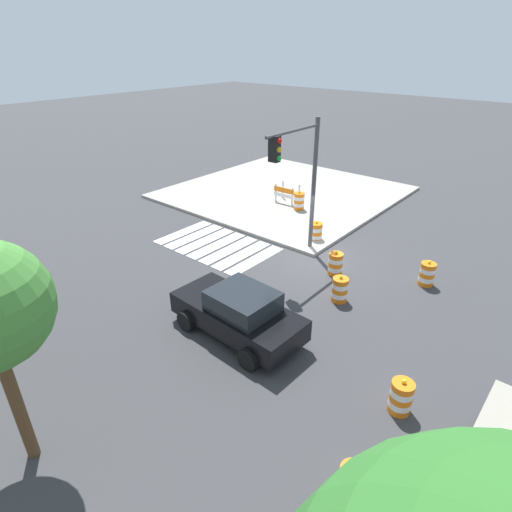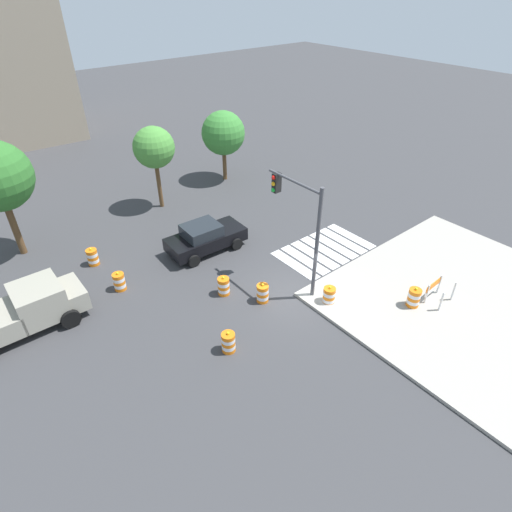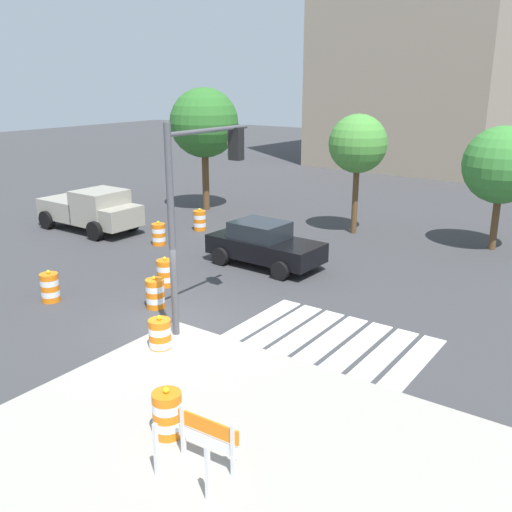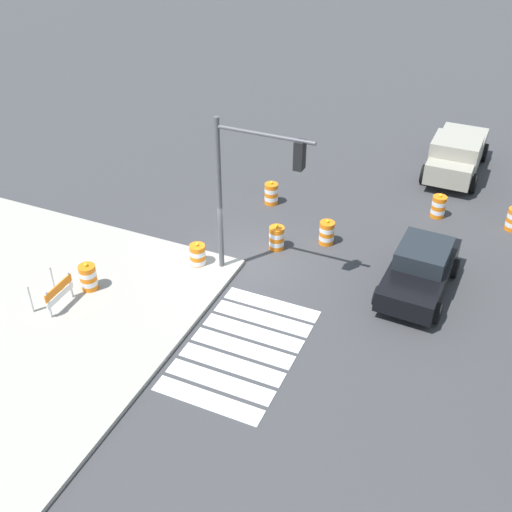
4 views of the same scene
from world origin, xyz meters
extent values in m
plane|color=#38383A|center=(0.00, 0.00, 0.00)|extent=(120.00, 120.00, 0.00)
cube|color=silver|center=(1.75, 1.80, 0.01)|extent=(0.60, 3.20, 0.02)
cube|color=silver|center=(2.50, 1.80, 0.01)|extent=(0.60, 3.20, 0.02)
cube|color=silver|center=(3.25, 1.80, 0.01)|extent=(0.60, 3.20, 0.02)
cube|color=silver|center=(4.00, 1.80, 0.01)|extent=(0.60, 3.20, 0.02)
cube|color=silver|center=(4.75, 1.80, 0.01)|extent=(0.60, 3.20, 0.02)
cube|color=silver|center=(5.50, 1.80, 0.01)|extent=(0.60, 3.20, 0.02)
cube|color=silver|center=(6.25, 1.80, 0.01)|extent=(0.60, 3.20, 0.02)
cube|color=black|center=(-1.00, 5.93, 0.68)|extent=(4.37, 2.00, 0.70)
cube|color=#1E2328|center=(-1.25, 5.94, 1.33)|extent=(1.96, 1.67, 0.60)
cylinder|color=black|center=(0.38, 6.83, 0.33)|extent=(0.67, 0.27, 0.66)
cylinder|color=black|center=(0.31, 4.93, 0.33)|extent=(0.67, 0.27, 0.66)
cylinder|color=black|center=(-2.32, 6.93, 0.33)|extent=(0.67, 0.27, 0.66)
cylinder|color=black|center=(-2.39, 5.04, 0.33)|extent=(0.67, 0.27, 0.66)
cube|color=gray|center=(-11.78, 5.64, 0.87)|extent=(2.52, 2.02, 0.90)
cube|color=gray|center=(-9.68, 5.62, 1.17)|extent=(1.92, 2.02, 1.50)
cube|color=gray|center=(-8.58, 5.61, 0.87)|extent=(1.42, 1.91, 0.90)
cylinder|color=black|center=(-8.87, 6.63, 0.42)|extent=(0.84, 0.31, 0.84)
cylinder|color=black|center=(-8.89, 4.59, 0.42)|extent=(0.84, 0.31, 0.84)
cylinder|color=black|center=(-12.27, 6.66, 0.42)|extent=(0.84, 0.31, 0.84)
cylinder|color=black|center=(-12.29, 4.62, 0.42)|extent=(0.84, 0.31, 0.84)
cylinder|color=orange|center=(-6.38, 8.50, 0.09)|extent=(0.56, 0.56, 0.18)
cylinder|color=orange|center=(-1.40, 0.65, 0.09)|extent=(0.56, 0.56, 0.18)
cylinder|color=white|center=(-1.40, 0.65, 0.27)|extent=(0.56, 0.56, 0.18)
cylinder|color=orange|center=(-1.40, 0.65, 0.45)|extent=(0.56, 0.56, 0.18)
cylinder|color=white|center=(-1.40, 0.65, 0.63)|extent=(0.56, 0.56, 0.18)
cylinder|color=orange|center=(-1.40, 0.65, 0.81)|extent=(0.56, 0.56, 0.18)
sphere|color=yellow|center=(-1.40, 0.65, 0.96)|extent=(0.12, 0.12, 0.12)
cylinder|color=orange|center=(-2.50, 2.22, 0.09)|extent=(0.56, 0.56, 0.18)
cylinder|color=white|center=(-2.50, 2.22, 0.27)|extent=(0.56, 0.56, 0.18)
cylinder|color=orange|center=(-2.50, 2.22, 0.45)|extent=(0.56, 0.56, 0.18)
cylinder|color=white|center=(-2.50, 2.22, 0.63)|extent=(0.56, 0.56, 0.18)
cylinder|color=orange|center=(-2.50, 2.22, 0.81)|extent=(0.56, 0.56, 0.18)
sphere|color=yellow|center=(-2.50, 2.22, 0.96)|extent=(0.12, 0.12, 0.12)
cylinder|color=orange|center=(0.83, -1.43, 0.09)|extent=(0.56, 0.56, 0.18)
cylinder|color=white|center=(0.83, -1.43, 0.27)|extent=(0.56, 0.56, 0.18)
cylinder|color=orange|center=(0.83, -1.43, 0.45)|extent=(0.56, 0.56, 0.18)
cylinder|color=white|center=(0.83, -1.43, 0.63)|extent=(0.56, 0.56, 0.18)
cylinder|color=orange|center=(0.83, -1.43, 0.81)|extent=(0.56, 0.56, 0.18)
sphere|color=yellow|center=(0.83, -1.43, 0.96)|extent=(0.12, 0.12, 0.12)
cylinder|color=orange|center=(-6.18, 5.66, 0.09)|extent=(0.56, 0.56, 0.18)
cylinder|color=white|center=(-6.18, 5.66, 0.27)|extent=(0.56, 0.56, 0.18)
cylinder|color=orange|center=(-6.18, 5.66, 0.45)|extent=(0.56, 0.56, 0.18)
cylinder|color=white|center=(-6.18, 5.66, 0.63)|extent=(0.56, 0.56, 0.18)
cylinder|color=orange|center=(-6.18, 5.66, 0.81)|extent=(0.56, 0.56, 0.18)
sphere|color=yellow|center=(-6.18, 5.66, 0.96)|extent=(0.12, 0.12, 0.12)
cylinder|color=orange|center=(-4.45, -0.85, 0.09)|extent=(0.56, 0.56, 0.18)
cylinder|color=white|center=(-4.45, -0.85, 0.27)|extent=(0.56, 0.56, 0.18)
cylinder|color=orange|center=(-4.45, -0.85, 0.45)|extent=(0.56, 0.56, 0.18)
cylinder|color=white|center=(-4.45, -0.85, 0.63)|extent=(0.56, 0.56, 0.18)
cylinder|color=orange|center=(-4.45, -0.85, 0.81)|extent=(0.56, 0.56, 0.18)
sphere|color=yellow|center=(-4.45, -0.85, 0.96)|extent=(0.12, 0.12, 0.12)
cylinder|color=orange|center=(3.58, -4.03, 0.24)|extent=(0.56, 0.56, 0.18)
cylinder|color=white|center=(3.58, -4.03, 0.42)|extent=(0.56, 0.56, 0.18)
cylinder|color=orange|center=(3.58, -4.03, 0.60)|extent=(0.56, 0.56, 0.18)
cylinder|color=white|center=(3.58, -4.03, 0.78)|extent=(0.56, 0.56, 0.18)
cylinder|color=orange|center=(3.58, -4.03, 0.96)|extent=(0.56, 0.56, 0.18)
sphere|color=yellow|center=(3.58, -4.03, 1.11)|extent=(0.12, 0.12, 0.12)
cube|color=silver|center=(4.21, -4.29, 0.65)|extent=(0.07, 0.07, 1.00)
cube|color=silver|center=(4.23, -4.99, 0.65)|extent=(0.07, 0.07, 1.00)
cube|color=silver|center=(5.31, -4.24, 0.65)|extent=(0.07, 0.07, 1.00)
cube|color=silver|center=(5.33, -4.94, 0.65)|extent=(0.07, 0.07, 1.00)
cube|color=orange|center=(4.76, -4.25, 0.90)|extent=(1.30, 0.09, 0.28)
cube|color=white|center=(4.76, -4.25, 0.60)|extent=(1.30, 0.09, 0.20)
cylinder|color=#4C4C51|center=(0.60, -0.60, 2.90)|extent=(0.18, 0.18, 5.50)
cylinder|color=#4C4C51|center=(0.60, 1.00, 5.35)|extent=(0.13, 3.20, 0.12)
cube|color=black|center=(0.59, 2.12, 4.90)|extent=(0.36, 0.28, 0.90)
sphere|color=red|center=(0.40, 2.12, 5.20)|extent=(0.20, 0.20, 0.20)
sphere|color=#F2A514|center=(0.40, 2.12, 4.90)|extent=(0.20, 0.20, 0.20)
sphere|color=green|center=(0.40, 2.12, 4.60)|extent=(0.20, 0.20, 0.20)
camera|label=1|loc=(-8.34, 13.80, 8.28)|focal=29.59mm
camera|label=2|loc=(-11.13, -10.82, 12.85)|focal=29.47mm
camera|label=3|loc=(10.39, -10.76, 6.65)|focal=40.23mm
camera|label=4|loc=(16.18, 7.69, 12.62)|focal=42.95mm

